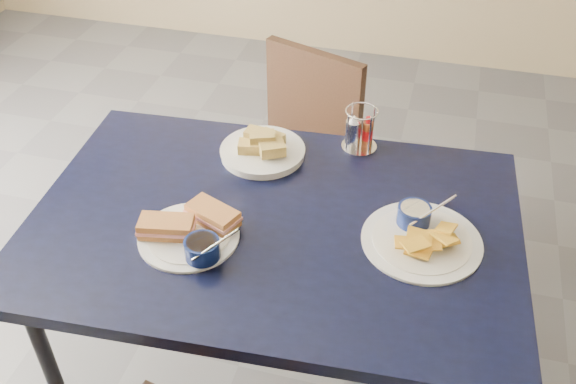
% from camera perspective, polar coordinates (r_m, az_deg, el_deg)
% --- Properties ---
extents(dining_table, '(1.37, 0.96, 0.75)m').
position_cam_1_polar(dining_table, '(1.77, -1.27, -3.89)').
color(dining_table, black).
rests_on(dining_table, ground).
extents(chair_far, '(0.51, 0.51, 0.86)m').
position_cam_1_polar(chair_far, '(2.46, 0.41, 4.04)').
color(chair_far, black).
rests_on(chair_far, ground).
extents(sandwich_plate, '(0.30, 0.27, 0.12)m').
position_cam_1_polar(sandwich_plate, '(1.68, -8.54, -3.45)').
color(sandwich_plate, white).
rests_on(sandwich_plate, dining_table).
extents(plantain_plate, '(0.31, 0.31, 0.12)m').
position_cam_1_polar(plantain_plate, '(1.70, 11.66, -3.60)').
color(plantain_plate, white).
rests_on(plantain_plate, dining_table).
extents(bread_basket, '(0.26, 0.26, 0.08)m').
position_cam_1_polar(bread_basket, '(1.95, -2.26, 3.85)').
color(bread_basket, white).
rests_on(bread_basket, dining_table).
extents(condiment_caddy, '(0.11, 0.11, 0.14)m').
position_cam_1_polar(condiment_caddy, '(1.98, 6.31, 5.36)').
color(condiment_caddy, silver).
rests_on(condiment_caddy, dining_table).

